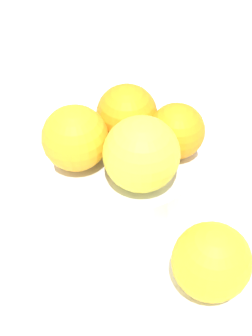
% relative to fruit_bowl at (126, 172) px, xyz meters
% --- Properties ---
extents(ground_plane, '(1.10, 1.10, 0.02)m').
position_rel_fruit_bowl_xyz_m(ground_plane, '(0.00, 0.00, -0.04)').
color(ground_plane, white).
extents(fruit_bowl, '(0.18, 0.18, 0.06)m').
position_rel_fruit_bowl_xyz_m(fruit_bowl, '(0.00, 0.00, 0.00)').
color(fruit_bowl, white).
rests_on(fruit_bowl, ground_plane).
extents(orange_in_bowl_0, '(0.08, 0.08, 0.08)m').
position_rel_fruit_bowl_xyz_m(orange_in_bowl_0, '(0.00, -0.03, 0.07)').
color(orange_in_bowl_0, orange).
rests_on(orange_in_bowl_0, fruit_bowl).
extents(orange_in_bowl_1, '(0.09, 0.09, 0.09)m').
position_rel_fruit_bowl_xyz_m(orange_in_bowl_1, '(-0.02, 0.04, 0.07)').
color(orange_in_bowl_1, yellow).
rests_on(orange_in_bowl_1, fruit_bowl).
extents(orange_in_bowl_2, '(0.08, 0.08, 0.08)m').
position_rel_fruit_bowl_xyz_m(orange_in_bowl_2, '(0.06, 0.01, 0.07)').
color(orange_in_bowl_2, '#F9A823').
rests_on(orange_in_bowl_2, fruit_bowl).
extents(orange_in_bowl_3, '(0.07, 0.07, 0.07)m').
position_rel_fruit_bowl_xyz_m(orange_in_bowl_3, '(-0.06, -0.01, 0.06)').
color(orange_in_bowl_3, orange).
rests_on(orange_in_bowl_3, fruit_bowl).
extents(orange_loose_0, '(0.08, 0.08, 0.08)m').
position_rel_fruit_bowl_xyz_m(orange_loose_0, '(-0.09, 0.14, 0.02)').
color(orange_loose_0, yellow).
rests_on(orange_loose_0, ground_plane).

